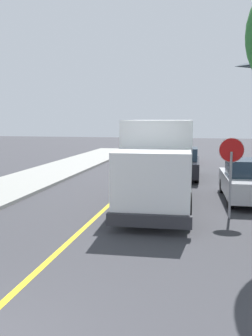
{
  "coord_description": "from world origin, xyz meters",
  "views": [
    {
      "loc": [
        3.39,
        -3.7,
        3.24
      ],
      "look_at": [
        0.6,
        9.73,
        1.4
      ],
      "focal_mm": 39.03,
      "sensor_mm": 36.0,
      "label": 1
    }
  ],
  "objects_px": {
    "parked_car_near": "(183,164)",
    "stop_sign": "(231,162)",
    "parked_car_mid": "(179,152)",
    "box_truck": "(159,158)",
    "parked_van_across": "(247,181)"
  },
  "relations": [
    {
      "from": "box_truck",
      "to": "stop_sign",
      "type": "height_order",
      "value": "box_truck"
    },
    {
      "from": "parked_van_across",
      "to": "box_truck",
      "type": "bearing_deg",
      "value": -158.52
    },
    {
      "from": "parked_car_near",
      "to": "stop_sign",
      "type": "distance_m",
      "value": 8.33
    },
    {
      "from": "box_truck",
      "to": "parked_car_near",
      "type": "bearing_deg",
      "value": 85.01
    },
    {
      "from": "parked_car_near",
      "to": "parked_van_across",
      "type": "distance_m",
      "value": 5.89
    },
    {
      "from": "box_truck",
      "to": "parked_car_near",
      "type": "height_order",
      "value": "box_truck"
    },
    {
      "from": "parked_car_mid",
      "to": "stop_sign",
      "type": "xyz_separation_m",
      "value": [
        2.62,
        -15.26,
        1.06
      ]
    },
    {
      "from": "stop_sign",
      "to": "box_truck",
      "type": "bearing_deg",
      "value": 148.94
    },
    {
      "from": "parked_car_mid",
      "to": "parked_car_near",
      "type": "bearing_deg",
      "value": -84.73
    },
    {
      "from": "parked_car_near",
      "to": "stop_sign",
      "type": "height_order",
      "value": "stop_sign"
    },
    {
      "from": "box_truck",
      "to": "stop_sign",
      "type": "distance_m",
      "value": 2.94
    },
    {
      "from": "parked_car_near",
      "to": "stop_sign",
      "type": "relative_size",
      "value": 1.67
    },
    {
      "from": "stop_sign",
      "to": "parked_van_across",
      "type": "bearing_deg",
      "value": 73.06
    },
    {
      "from": "box_truck",
      "to": "parked_car_mid",
      "type": "xyz_separation_m",
      "value": [
        -0.1,
        13.74,
        -0.97
      ]
    },
    {
      "from": "parked_car_mid",
      "to": "parked_van_across",
      "type": "height_order",
      "value": "same"
    }
  ]
}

